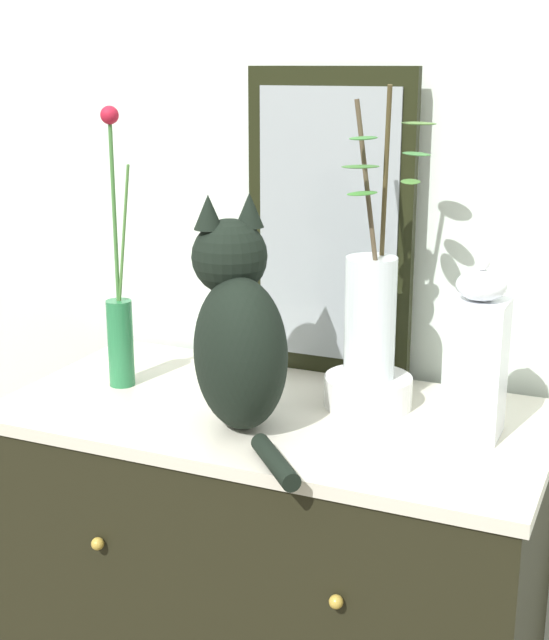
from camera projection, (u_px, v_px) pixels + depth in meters
wall_back at (339, 187)px, 1.96m from camera, size 4.40×0.08×2.60m
sideboard at (274, 613)px, 1.89m from camera, size 1.05×0.56×0.91m
mirror_leaning at (329, 226)px, 1.89m from camera, size 0.36×0.03×0.64m
cat_sitting at (238, 332)px, 1.64m from camera, size 0.34×0.37×0.42m
vase_slim_green at (120, 319)px, 1.86m from camera, size 0.07×0.05×0.57m
bowl_porcelain at (368, 391)px, 1.77m from camera, size 0.17×0.17×0.06m
vase_glass_clear at (371, 310)px, 1.72m from camera, size 0.16×0.17×0.55m
jar_lidded_porcelain at (477, 356)px, 1.60m from camera, size 0.10×0.10×0.33m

